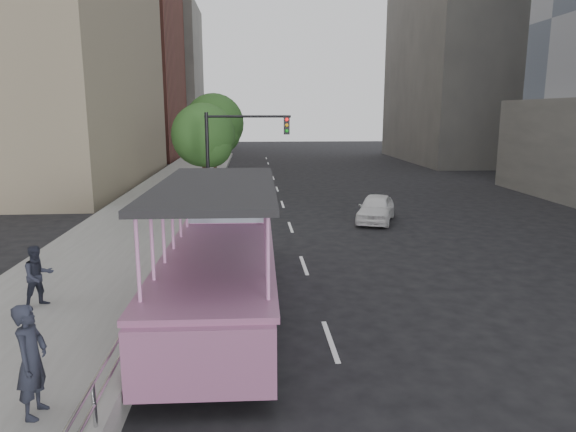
% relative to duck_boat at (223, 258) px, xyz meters
% --- Properties ---
extents(ground, '(160.00, 160.00, 0.00)m').
position_rel_duck_boat_xyz_m(ground, '(1.58, -0.52, -1.32)').
color(ground, black).
extents(sidewalk, '(5.50, 80.00, 0.30)m').
position_rel_duck_boat_xyz_m(sidewalk, '(-4.17, 9.48, -1.17)').
color(sidewalk, '#969691').
rests_on(sidewalk, ground).
extents(kerb_wall, '(0.24, 30.00, 0.36)m').
position_rel_duck_boat_xyz_m(kerb_wall, '(-1.54, 1.48, -0.84)').
color(kerb_wall, '#989893').
rests_on(kerb_wall, sidewalk).
extents(guardrail, '(0.07, 22.00, 0.71)m').
position_rel_duck_boat_xyz_m(guardrail, '(-1.54, 1.48, -0.18)').
color(guardrail, '#B2B3B7').
rests_on(guardrail, kerb_wall).
extents(duck_boat, '(2.86, 10.78, 3.57)m').
position_rel_duck_boat_xyz_m(duck_boat, '(0.00, 0.00, 0.00)').
color(duck_boat, black).
rests_on(duck_boat, ground).
extents(car, '(2.81, 4.14, 1.31)m').
position_rel_duck_boat_xyz_m(car, '(6.80, 10.45, -0.67)').
color(car, white).
rests_on(car, ground).
extents(pedestrian_near, '(0.50, 0.73, 1.92)m').
position_rel_duck_boat_xyz_m(pedestrian_near, '(-2.80, -5.55, -0.06)').
color(pedestrian_near, '#232634').
rests_on(pedestrian_near, sidewalk).
extents(pedestrian_mid, '(0.98, 0.97, 1.60)m').
position_rel_duck_boat_xyz_m(pedestrian_mid, '(-4.67, -0.54, -0.23)').
color(pedestrian_mid, '#232634').
rests_on(pedestrian_mid, sidewalk).
extents(parking_sign, '(0.23, 0.55, 2.59)m').
position_rel_duck_boat_xyz_m(parking_sign, '(-1.42, 8.20, 0.32)').
color(parking_sign, black).
rests_on(parking_sign, ground).
extents(traffic_signal, '(4.20, 0.32, 5.20)m').
position_rel_duck_boat_xyz_m(traffic_signal, '(-0.12, 11.98, 2.18)').
color(traffic_signal, black).
rests_on(traffic_signal, ground).
extents(street_tree_near, '(3.52, 3.52, 5.72)m').
position_rel_duck_boat_xyz_m(street_tree_near, '(-1.72, 15.41, 2.50)').
color(street_tree_near, '#3D291B').
rests_on(street_tree_near, ground).
extents(street_tree_far, '(3.97, 3.97, 6.45)m').
position_rel_duck_boat_xyz_m(street_tree_far, '(-1.52, 21.40, 2.98)').
color(street_tree_far, '#3D291B').
rests_on(street_tree_far, ground).
extents(midrise_brick, '(18.00, 16.00, 26.00)m').
position_rel_duck_boat_xyz_m(midrise_brick, '(-16.42, 47.48, 11.68)').
color(midrise_brick, brown).
rests_on(midrise_brick, ground).
extents(midrise_stone_a, '(20.00, 20.00, 32.00)m').
position_rel_duck_boat_xyz_m(midrise_stone_a, '(27.58, 41.48, 14.68)').
color(midrise_stone_a, gray).
rests_on(midrise_stone_a, ground).
extents(midrise_stone_b, '(16.00, 14.00, 20.00)m').
position_rel_duck_boat_xyz_m(midrise_stone_b, '(-14.42, 63.48, 8.68)').
color(midrise_stone_b, gray).
rests_on(midrise_stone_b, ground).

